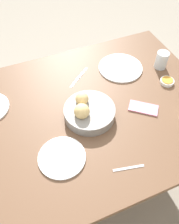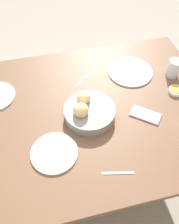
{
  "view_description": "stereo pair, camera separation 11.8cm",
  "coord_description": "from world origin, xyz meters",
  "px_view_note": "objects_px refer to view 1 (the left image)",
  "views": [
    {
      "loc": [
        0.21,
        0.72,
        1.68
      ],
      "look_at": [
        -0.07,
        0.04,
        0.75
      ],
      "focal_mm": 38.0,
      "sensor_mm": 36.0,
      "label": 1
    },
    {
      "loc": [
        0.1,
        0.76,
        1.68
      ],
      "look_at": [
        -0.07,
        0.04,
        0.75
      ],
      "focal_mm": 38.0,
      "sensor_mm": 36.0,
      "label": 2
    }
  ],
  "objects_px": {
    "fork_silver": "(79,77)",
    "cell_phone": "(143,108)",
    "water_tumbler": "(162,60)",
    "jam_bowl_honey": "(167,81)",
    "plate_near_left": "(120,68)",
    "spoon_coffee": "(129,168)",
    "bread_basket": "(88,111)",
    "plate_far_center": "(62,157)"
  },
  "relations": [
    {
      "from": "jam_bowl_honey",
      "to": "cell_phone",
      "type": "xyz_separation_m",
      "value": [
        0.22,
        0.12,
        -0.01
      ]
    },
    {
      "from": "cell_phone",
      "to": "bread_basket",
      "type": "bearing_deg",
      "value": -13.27
    },
    {
      "from": "jam_bowl_honey",
      "to": "spoon_coffee",
      "type": "relative_size",
      "value": 0.56
    },
    {
      "from": "jam_bowl_honey",
      "to": "cell_phone",
      "type": "distance_m",
      "value": 0.25
    },
    {
      "from": "bread_basket",
      "to": "cell_phone",
      "type": "bearing_deg",
      "value": 166.73
    },
    {
      "from": "plate_far_center",
      "to": "jam_bowl_honey",
      "type": "xyz_separation_m",
      "value": [
        -0.71,
        -0.22,
        0.01
      ]
    },
    {
      "from": "plate_near_left",
      "to": "spoon_coffee",
      "type": "distance_m",
      "value": 0.65
    },
    {
      "from": "bread_basket",
      "to": "cell_phone",
      "type": "relative_size",
      "value": 1.58
    },
    {
      "from": "water_tumbler",
      "to": "jam_bowl_honey",
      "type": "bearing_deg",
      "value": 72.97
    },
    {
      "from": "spoon_coffee",
      "to": "plate_near_left",
      "type": "bearing_deg",
      "value": -114.28
    },
    {
      "from": "fork_silver",
      "to": "water_tumbler",
      "type": "bearing_deg",
      "value": 168.12
    },
    {
      "from": "fork_silver",
      "to": "jam_bowl_honey",
      "type": "bearing_deg",
      "value": 152.14
    },
    {
      "from": "bread_basket",
      "to": "fork_silver",
      "type": "relative_size",
      "value": 1.69
    },
    {
      "from": "plate_far_center",
      "to": "jam_bowl_honey",
      "type": "height_order",
      "value": "jam_bowl_honey"
    },
    {
      "from": "jam_bowl_honey",
      "to": "fork_silver",
      "type": "relative_size",
      "value": 0.51
    },
    {
      "from": "bread_basket",
      "to": "plate_far_center",
      "type": "relative_size",
      "value": 1.2
    },
    {
      "from": "plate_near_left",
      "to": "cell_phone",
      "type": "distance_m",
      "value": 0.33
    },
    {
      "from": "bread_basket",
      "to": "plate_far_center",
      "type": "height_order",
      "value": "bread_basket"
    },
    {
      "from": "bread_basket",
      "to": "water_tumbler",
      "type": "height_order",
      "value": "bread_basket"
    },
    {
      "from": "plate_near_left",
      "to": "spoon_coffee",
      "type": "height_order",
      "value": "plate_near_left"
    },
    {
      "from": "plate_far_center",
      "to": "jam_bowl_honey",
      "type": "bearing_deg",
      "value": -162.43
    },
    {
      "from": "plate_far_center",
      "to": "water_tumbler",
      "type": "height_order",
      "value": "water_tumbler"
    },
    {
      "from": "bread_basket",
      "to": "cell_phone",
      "type": "distance_m",
      "value": 0.29
    },
    {
      "from": "plate_near_left",
      "to": "jam_bowl_honey",
      "type": "relative_size",
      "value": 3.37
    },
    {
      "from": "bread_basket",
      "to": "fork_silver",
      "type": "xyz_separation_m",
      "value": [
        -0.06,
        -0.28,
        -0.03
      ]
    },
    {
      "from": "fork_silver",
      "to": "cell_phone",
      "type": "xyz_separation_m",
      "value": [
        -0.23,
        0.35,
        0.0
      ]
    },
    {
      "from": "plate_near_left",
      "to": "plate_far_center",
      "type": "bearing_deg",
      "value": 40.13
    },
    {
      "from": "plate_near_left",
      "to": "fork_silver",
      "type": "height_order",
      "value": "plate_near_left"
    },
    {
      "from": "water_tumbler",
      "to": "jam_bowl_honey",
      "type": "xyz_separation_m",
      "value": [
        0.04,
        0.13,
        -0.04
      ]
    },
    {
      "from": "jam_bowl_honey",
      "to": "fork_silver",
      "type": "bearing_deg",
      "value": -27.86
    },
    {
      "from": "jam_bowl_honey",
      "to": "bread_basket",
      "type": "bearing_deg",
      "value": 5.43
    },
    {
      "from": "plate_far_center",
      "to": "jam_bowl_honey",
      "type": "distance_m",
      "value": 0.74
    },
    {
      "from": "plate_near_left",
      "to": "bread_basket",
      "type": "bearing_deg",
      "value": 39.39
    },
    {
      "from": "plate_near_left",
      "to": "fork_silver",
      "type": "relative_size",
      "value": 1.73
    },
    {
      "from": "plate_near_left",
      "to": "fork_silver",
      "type": "bearing_deg",
      "value": -4.83
    },
    {
      "from": "water_tumbler",
      "to": "cell_phone",
      "type": "bearing_deg",
      "value": 43.38
    },
    {
      "from": "plate_near_left",
      "to": "cell_phone",
      "type": "xyz_separation_m",
      "value": [
        0.04,
        0.33,
        -0.0
      ]
    },
    {
      "from": "water_tumbler",
      "to": "cell_phone",
      "type": "relative_size",
      "value": 0.64
    },
    {
      "from": "fork_silver",
      "to": "cell_phone",
      "type": "height_order",
      "value": "cell_phone"
    },
    {
      "from": "bread_basket",
      "to": "spoon_coffee",
      "type": "distance_m",
      "value": 0.34
    },
    {
      "from": "plate_far_center",
      "to": "fork_silver",
      "type": "xyz_separation_m",
      "value": [
        -0.26,
        -0.46,
        -0.0
      ]
    },
    {
      "from": "plate_near_left",
      "to": "plate_far_center",
      "type": "xyz_separation_m",
      "value": [
        0.52,
        0.44,
        0.0
      ]
    }
  ]
}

